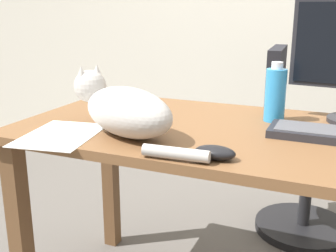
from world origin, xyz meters
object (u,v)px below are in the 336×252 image
Objects in this scene: office_chair at (299,156)px; cat at (123,109)px; computer_mouse at (215,153)px; water_bottle at (275,94)px.

office_chair is 1.14m from cat.
cat reaches higher than computer_mouse.
office_chair reaches higher than computer_mouse.
office_chair is 8.52× the size of computer_mouse.
water_bottle is at bearing -93.82° from office_chair.
office_chair is 0.75m from water_bottle.
cat is 5.06× the size of computer_mouse.
water_bottle is (-0.04, -0.62, 0.42)m from office_chair.
water_bottle reaches higher than cat.
office_chair is at bearing 86.18° from water_bottle.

